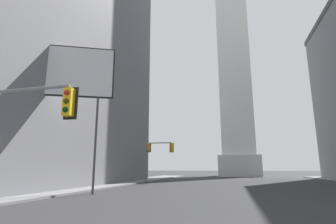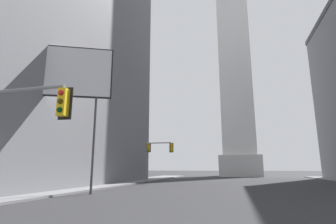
# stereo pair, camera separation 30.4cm
# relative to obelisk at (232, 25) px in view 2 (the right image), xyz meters

# --- Properties ---
(sidewalk_left) EXTENTS (5.00, 76.44, 0.15)m
(sidewalk_left) POSITION_rel_obelisk_xyz_m (-15.52, -40.77, -38.82)
(sidewalk_left) COLOR slate
(sidewalk_left) RESTS_ON ground_plane
(obelisk) EXTENTS (9.46, 9.46, 80.24)m
(obelisk) POSITION_rel_obelisk_xyz_m (0.00, 0.00, 0.00)
(obelisk) COLOR silver
(obelisk) RESTS_ON ground_plane
(traffic_light_mid_left) EXTENTS (4.06, 0.50, 5.45)m
(traffic_light_mid_left) POSITION_rel_obelisk_xyz_m (-11.92, -29.82, -34.78)
(traffic_light_mid_left) COLOR slate
(traffic_light_mid_left) RESTS_ON ground_plane
(billboard_sign) EXTENTS (6.62, 3.10, 11.51)m
(billboard_sign) POSITION_rel_obelisk_xyz_m (-13.84, -48.18, -29.74)
(billboard_sign) COLOR #3F3F42
(billboard_sign) RESTS_ON ground_plane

